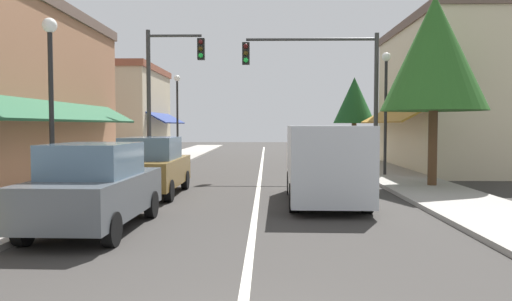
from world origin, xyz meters
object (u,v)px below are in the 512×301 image
Objects in this scene: parked_car_nearest_left at (95,187)px; street_lamp_right_mid at (386,94)px; tree_right_near at (434,54)px; van_in_lane at (325,161)px; traffic_signal_mast_arm at (330,78)px; tree_right_far at (354,101)px; street_lamp_left_near at (51,82)px; parked_car_second_left at (152,166)px; traffic_signal_left_corner at (166,81)px; street_lamp_left_far at (177,104)px.

street_lamp_right_mid is at bearing 52.38° from parked_car_nearest_left.
van_in_lane is at bearing -141.89° from tree_right_near.
van_in_lane is at bearing 37.23° from parked_car_nearest_left.
traffic_signal_mast_arm reaches higher than van_in_lane.
van_in_lane is 17.42m from tree_right_far.
street_lamp_right_mid is 10.24m from tree_right_far.
tree_right_near is at bearing -52.31° from traffic_signal_mast_arm.
street_lamp_left_near is 12.94m from street_lamp_right_mid.
traffic_signal_mast_arm is 1.24× the size of street_lamp_left_near.
tree_right_far is (8.83, 20.50, 2.75)m from parked_car_nearest_left.
street_lamp_right_mid is at bearing 32.08° from parked_car_second_left.
traffic_signal_mast_arm is 10.24m from tree_right_far.
parked_car_nearest_left is 6.26m from van_in_lane.
tree_right_near is at bearing 39.49° from van_in_lane.
street_lamp_right_mid is (10.14, 8.04, 0.18)m from street_lamp_left_near.
parked_car_nearest_left is 1.01× the size of parked_car_second_left.
street_lamp_right_mid is at bearing -5.83° from traffic_signal_left_corner.
traffic_signal_left_corner is (-6.93, 0.57, -0.06)m from traffic_signal_mast_arm.
parked_car_nearest_left and parked_car_second_left have the same top height.
street_lamp_left_far is at bearing 89.58° from street_lamp_left_near.
street_lamp_left_far is 0.99× the size of tree_right_far.
parked_car_nearest_left is at bearing -143.09° from tree_right_near.
street_lamp_left_far reaches higher than street_lamp_left_near.
van_in_lane is at bearing -102.62° from tree_right_far.
van_in_lane is 7.69m from street_lamp_right_mid.
van_in_lane is at bearing -116.07° from street_lamp_right_mid.
street_lamp_left_near reaches higher than parked_car_second_left.
street_lamp_right_mid reaches higher than street_lamp_left_far.
street_lamp_left_near is 0.95× the size of street_lamp_left_far.
tree_right_far is at bearing 78.77° from van_in_lane.
tree_right_far is (10.68, 18.26, 0.42)m from street_lamp_left_near.
street_lamp_left_near is (-7.93, -8.40, -0.86)m from traffic_signal_mast_arm.
traffic_signal_left_corner reaches higher than street_lamp_right_mid.
traffic_signal_left_corner is 13.42m from tree_right_far.
parked_car_nearest_left is 11.89m from tree_right_near.
street_lamp_left_near is at bearing -157.31° from tree_right_near.
van_in_lane is at bearing 11.70° from street_lamp_left_near.
parked_car_second_left is 6.96m from traffic_signal_left_corner.
van_in_lane reaches higher than parked_car_second_left.
traffic_signal_left_corner reaches higher than van_in_lane.
parked_car_nearest_left is 18.92m from street_lamp_left_far.
traffic_signal_mast_arm is at bearing -105.60° from tree_right_far.
traffic_signal_left_corner reaches higher than parked_car_second_left.
street_lamp_left_near reaches higher than van_in_lane.
street_lamp_left_near is at bearing -90.42° from street_lamp_left_far.
parked_car_second_left is 9.94m from tree_right_near.
tree_right_far reaches higher than van_in_lane.
street_lamp_left_near is at bearing -166.91° from van_in_lane.
parked_car_nearest_left is at bearing -119.75° from traffic_signal_mast_arm.
parked_car_second_left is 0.81× the size of street_lamp_left_far.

